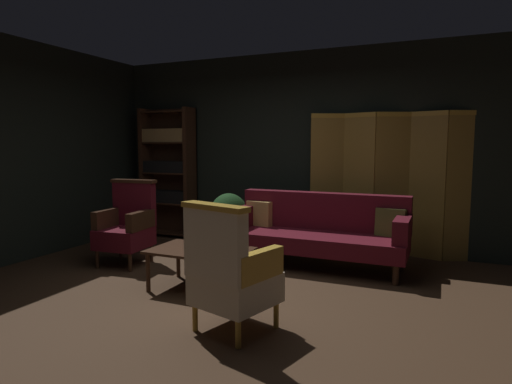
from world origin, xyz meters
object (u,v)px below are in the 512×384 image
at_px(potted_plant, 229,219).
at_px(book_tan_leather, 207,249).
at_px(folding_screen, 392,182).
at_px(velvet_couch, 319,229).
at_px(armchair_gilt_accent, 230,272).
at_px(coffee_table, 200,254).
at_px(book_black_cloth, 207,245).
at_px(armchair_wing_left, 127,225).
at_px(bookshelf, 168,170).

relative_size(potted_plant, book_tan_leather, 4.20).
height_order(folding_screen, velvet_couch, folding_screen).
bearing_deg(armchair_gilt_accent, coffee_table, 133.35).
bearing_deg(coffee_table, book_black_cloth, 0.39).
bearing_deg(armchair_wing_left, coffee_table, -19.96).
bearing_deg(book_black_cloth, book_tan_leather, 0.00).
relative_size(coffee_table, potted_plant, 1.21).
xyz_separation_m(bookshelf, coffee_table, (1.84, -2.09, -0.70)).
bearing_deg(book_black_cloth, bookshelf, 132.49).
xyz_separation_m(potted_plant, book_tan_leather, (0.49, -1.44, -0.04)).
distance_m(bookshelf, book_black_cloth, 2.90).
relative_size(bookshelf, book_tan_leather, 10.43).
distance_m(armchair_wing_left, book_black_cloth, 1.50).
relative_size(armchair_gilt_accent, armchair_wing_left, 1.00).
relative_size(armchair_gilt_accent, book_black_cloth, 4.06).
bearing_deg(book_black_cloth, armchair_wing_left, 161.08).
distance_m(bookshelf, coffee_table, 2.87).
relative_size(armchair_wing_left, book_tan_leather, 5.29).
height_order(velvet_couch, armchair_gilt_accent, armchair_gilt_accent).
bearing_deg(folding_screen, armchair_wing_left, -149.70).
relative_size(bookshelf, velvet_couch, 0.97).
xyz_separation_m(folding_screen, velvet_couch, (-0.74, -0.86, -0.53)).
xyz_separation_m(folding_screen, armchair_wing_left, (-2.95, -1.72, -0.50)).
xyz_separation_m(coffee_table, armchair_wing_left, (-1.34, 0.49, 0.12)).
distance_m(folding_screen, armchair_gilt_accent, 3.15).
bearing_deg(book_tan_leather, coffee_table, -179.61).
xyz_separation_m(velvet_couch, book_black_cloth, (-0.79, -1.35, 0.02)).
distance_m(folding_screen, armchair_wing_left, 3.45).
bearing_deg(book_tan_leather, book_black_cloth, 0.00).
bearing_deg(armchair_wing_left, potted_plant, 45.83).
bearing_deg(book_tan_leather, bookshelf, 132.49).
xyz_separation_m(coffee_table, armchair_gilt_accent, (0.74, -0.78, 0.12)).
height_order(coffee_table, armchair_wing_left, armchair_wing_left).
bearing_deg(armchair_gilt_accent, folding_screen, 73.80).
relative_size(bookshelf, coffee_table, 2.05).
bearing_deg(potted_plant, armchair_gilt_accent, -62.58).
relative_size(bookshelf, armchair_wing_left, 1.97).
xyz_separation_m(folding_screen, coffee_table, (-1.61, -2.21, -0.61)).
distance_m(bookshelf, armchair_gilt_accent, 3.90).
xyz_separation_m(folding_screen, book_tan_leather, (-1.53, -2.21, -0.55)).
bearing_deg(potted_plant, bookshelf, 155.37).
relative_size(velvet_couch, armchair_gilt_accent, 2.04).
relative_size(bookshelf, potted_plant, 2.48).
bearing_deg(folding_screen, velvet_couch, -130.88).
bearing_deg(book_tan_leather, armchair_wing_left, 161.08).
bearing_deg(velvet_couch, folding_screen, 49.12).
bearing_deg(bookshelf, armchair_wing_left, -72.75).
relative_size(folding_screen, velvet_couch, 1.01).
distance_m(bookshelf, velvet_couch, 2.87).
distance_m(coffee_table, armchair_gilt_accent, 1.08).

